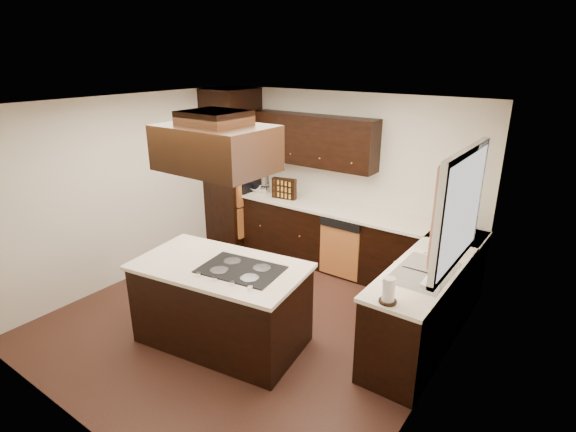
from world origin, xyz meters
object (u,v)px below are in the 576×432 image
at_px(oven_column, 234,180).
at_px(spice_rack, 284,189).
at_px(range_hood, 216,148).
at_px(island, 222,305).

xyz_separation_m(oven_column, spice_rack, (1.00, 0.02, 0.02)).
relative_size(range_hood, spice_rack, 2.81).
distance_m(island, spice_rack, 2.45).
distance_m(oven_column, island, 2.91).
height_order(oven_column, range_hood, range_hood).
relative_size(oven_column, island, 1.23).
height_order(oven_column, island, oven_column).
bearing_deg(island, spice_rack, 101.01).
bearing_deg(island, range_hood, -34.83).
bearing_deg(island, oven_column, 120.52).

